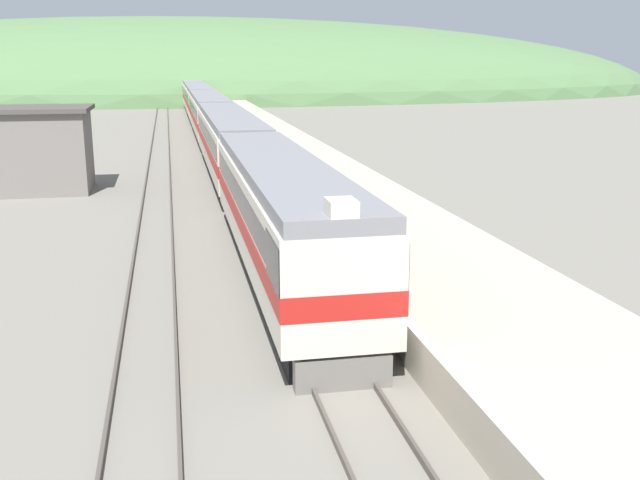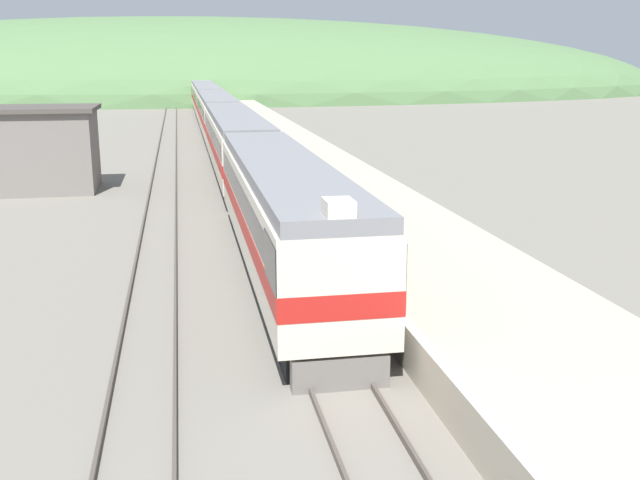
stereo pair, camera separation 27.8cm
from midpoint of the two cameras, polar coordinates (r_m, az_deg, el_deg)
The scene contains 10 objects.
track_main at distance 68.39m, azimuth -7.66°, elevation 7.59°, with size 1.52×180.00×0.16m.
track_siding at distance 68.31m, azimuth -11.40°, elevation 7.43°, with size 1.52×180.00×0.16m.
platform at distance 49.08m, azimuth -0.91°, elevation 5.84°, with size 5.85×140.00×1.12m.
distant_hills at distance 156.28m, azimuth -9.45°, elevation 10.95°, with size 201.27×90.57×29.78m.
station_shed at distance 44.61m, azimuth -20.29°, elevation 6.54°, with size 6.29×4.96×4.69m.
express_train_lead_car at distance 25.38m, azimuth -2.47°, elevation 2.01°, with size 2.92×19.26×4.34m.
carriage_second at distance 46.87m, azimuth -6.30°, elevation 7.37°, with size 2.91×22.24×3.98m.
carriage_third at distance 69.85m, azimuth -7.79°, elevation 9.43°, with size 2.91×22.24×3.98m.
carriage_fourth at distance 92.90m, azimuth -8.55°, elevation 10.47°, with size 2.91×22.24×3.98m.
carriage_fifth at distance 115.97m, azimuth -9.01°, elevation 11.10°, with size 2.91×22.24×3.98m.
Camera 2 is at (-3.34, 2.06, 7.38)m, focal length 42.00 mm.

